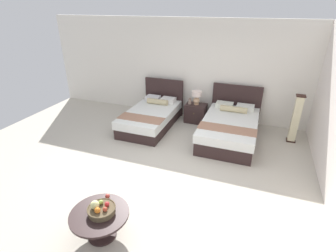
# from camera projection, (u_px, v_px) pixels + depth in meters

# --- Properties ---
(ground_plane) EXTENTS (9.70, 9.90, 0.02)m
(ground_plane) POSITION_uv_depth(u_px,v_px,m) (162.00, 172.00, 5.30)
(ground_plane) COLOR #BEB6A6
(wall_back) EXTENTS (9.70, 0.12, 2.81)m
(wall_back) POSITION_uv_depth(u_px,v_px,m) (202.00, 70.00, 7.35)
(wall_back) COLOR white
(wall_back) RESTS_ON ground
(bed_near_window) EXTENTS (1.20, 2.13, 1.10)m
(bed_near_window) POSITION_uv_depth(u_px,v_px,m) (152.00, 116.00, 7.18)
(bed_near_window) COLOR #2F1F1F
(bed_near_window) RESTS_ON ground
(bed_near_corner) EXTENTS (1.34, 2.23, 1.12)m
(bed_near_corner) POSITION_uv_depth(u_px,v_px,m) (230.00, 127.00, 6.49)
(bed_near_corner) COLOR #2F1F1F
(bed_near_corner) RESTS_ON ground
(nightstand) EXTENTS (0.59, 0.45, 0.53)m
(nightstand) POSITION_uv_depth(u_px,v_px,m) (196.00, 113.00, 7.41)
(nightstand) COLOR #2F1F1F
(nightstand) RESTS_ON ground
(table_lamp) EXTENTS (0.28, 0.28, 0.39)m
(table_lamp) POSITION_uv_depth(u_px,v_px,m) (197.00, 96.00, 7.21)
(table_lamp) COLOR tan
(table_lamp) RESTS_ON nightstand
(vase) EXTENTS (0.09, 0.09, 0.17)m
(vase) POSITION_uv_depth(u_px,v_px,m) (190.00, 101.00, 7.28)
(vase) COLOR gray
(vase) RESTS_ON nightstand
(coffee_table) EXTENTS (0.85, 0.85, 0.43)m
(coffee_table) POSITION_uv_depth(u_px,v_px,m) (100.00, 218.00, 3.69)
(coffee_table) COLOR #2F1F1F
(coffee_table) RESTS_ON ground
(fruit_bowl) EXTENTS (0.40, 0.40, 0.20)m
(fruit_bowl) POSITION_uv_depth(u_px,v_px,m) (101.00, 209.00, 3.63)
(fruit_bowl) COLOR brown
(fruit_bowl) RESTS_ON coffee_table
(loose_apple) EXTENTS (0.07, 0.07, 0.07)m
(loose_apple) POSITION_uv_depth(u_px,v_px,m) (107.00, 196.00, 3.92)
(loose_apple) COLOR #B33B32
(loose_apple) RESTS_ON coffee_table
(floor_lamp_corner) EXTENTS (0.21, 0.21, 1.20)m
(floor_lamp_corner) POSITION_uv_depth(u_px,v_px,m) (296.00, 119.00, 6.21)
(floor_lamp_corner) COLOR #321B15
(floor_lamp_corner) RESTS_ON ground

